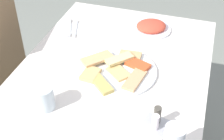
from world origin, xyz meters
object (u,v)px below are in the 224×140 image
fork (75,29)px  dining_table (109,91)px  paper_napkin (72,29)px  spoon (69,27)px  condiment_caddy (156,122)px  pide_platter (117,70)px  drinking_glass (44,98)px  salad_plate_greens (151,27)px

fork → dining_table: bearing=-156.1°
paper_napkin → spoon: (0.00, 0.02, 0.00)m
spoon → condiment_caddy: (-0.53, -0.56, 0.02)m
pide_platter → condiment_caddy: 0.33m
drinking_glass → condiment_caddy: 0.41m
salad_plate_greens → paper_napkin: size_ratio=1.78×
salad_plate_greens → condiment_caddy: (-0.64, -0.15, 0.01)m
dining_table → fork: size_ratio=7.36×
dining_table → drinking_glass: drinking_glass is taller
fork → spoon: same height
condiment_caddy → spoon: bearing=46.7°
fork → condiment_caddy: 0.74m
salad_plate_greens → spoon: size_ratio=1.15×
dining_table → condiment_caddy: bearing=-130.9°
fork → spoon: 0.04m
fork → salad_plate_greens: bearing=-91.0°
drinking_glass → condiment_caddy: drinking_glass is taller
paper_napkin → condiment_caddy: (-0.53, -0.54, 0.02)m
pide_platter → drinking_glass: size_ratio=3.68×
salad_plate_greens → fork: 0.39m
dining_table → pide_platter: 0.10m
drinking_glass → fork: (0.55, 0.11, -0.04)m
paper_napkin → condiment_caddy: size_ratio=1.05×
drinking_glass → paper_napkin: size_ratio=0.83×
pide_platter → spoon: pide_platter is taller
paper_napkin → condiment_caddy: bearing=-134.3°
fork → spoon: bearing=72.4°
drinking_glass → spoon: 0.57m
drinking_glass → paper_napkin: bearing=13.0°
paper_napkin → fork: size_ratio=0.68×
fork → spoon: (0.00, 0.04, 0.00)m
spoon → condiment_caddy: size_ratio=1.63×
drinking_glass → pide_platter: bearing=-34.9°
drinking_glass → paper_napkin: 0.57m
condiment_caddy → dining_table: bearing=49.1°
drinking_glass → spoon: drinking_glass is taller
paper_napkin → fork: bearing=-90.0°
pide_platter → fork: size_ratio=2.06×
pide_platter → condiment_caddy: bearing=-139.3°
dining_table → spoon: 0.46m
pide_platter → salad_plate_greens: salad_plate_greens is taller
salad_plate_greens → paper_napkin: 0.40m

